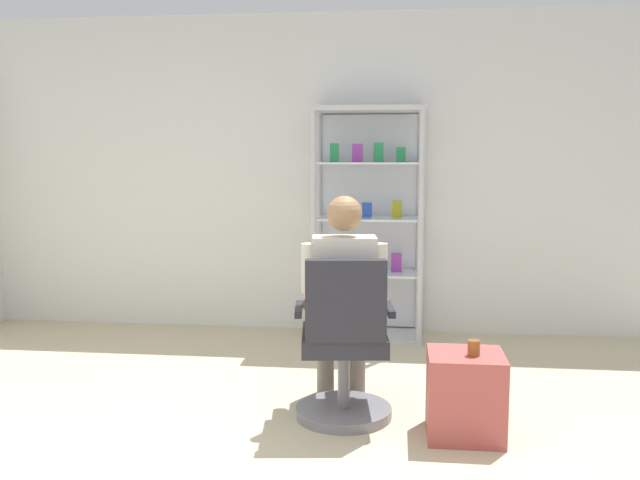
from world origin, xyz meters
The scene contains 6 objects.
back_wall centered at (0.00, 3.00, 1.35)m, with size 6.00×0.10×2.70m, color silver.
display_cabinet_main centered at (0.40, 2.76, 0.96)m, with size 0.90×0.45×1.90m.
office_chair centered at (0.35, 0.89, 0.39)m, with size 0.59×0.56×0.96m.
seated_shopkeeper centered at (0.33, 1.05, 0.71)m, with size 0.52×0.59×1.29m.
storage_crate centered at (1.02, 0.75, 0.23)m, with size 0.40×0.38×0.46m, color #B24C47.
tea_glass centered at (1.05, 0.71, 0.50)m, with size 0.07×0.07×0.08m, color brown.
Camera 1 is at (0.65, -2.89, 1.52)m, focal length 38.49 mm.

